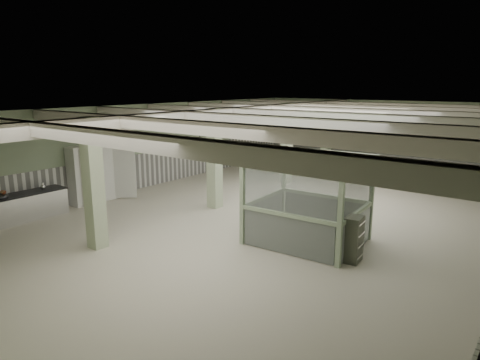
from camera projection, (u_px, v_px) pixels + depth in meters
The scene contains 26 objects.
floor at pixel (287, 213), 15.09m from camera, with size 20.00×20.00×0.00m, color beige.
ceiling at pixel (290, 109), 14.29m from camera, with size 14.00×20.00×0.02m, color silver.
wall_back at pixel (387, 135), 22.45m from camera, with size 14.00×0.02×3.60m, color #98AF8C.
wall_left at pixel (152, 145), 18.83m from camera, with size 0.02×20.00×3.60m, color #98AF8C.
wainscot_left at pixel (153, 168), 19.04m from camera, with size 0.05×19.90×1.50m, color silver.
wainscot_back at pixel (385, 155), 22.66m from camera, with size 13.90×0.05×1.50m, color silver.
girder at pixel (231, 113), 15.82m from camera, with size 0.45×19.90×0.40m, color silver.
beam_a at pixel (96, 136), 8.51m from camera, with size 13.90×0.35×0.32m, color silver.
beam_b at pixel (185, 127), 10.45m from camera, with size 13.90×0.35×0.32m, color silver.
beam_c at pixel (245, 120), 12.39m from camera, with size 13.90×0.35×0.32m, color silver.
beam_d at pixel (290, 115), 14.33m from camera, with size 13.90×0.35×0.32m, color silver.
beam_e at pixel (324, 111), 16.27m from camera, with size 13.90×0.35×0.32m, color silver.
beam_f at pixel (350, 108), 18.21m from camera, with size 13.90×0.35×0.32m, color silver.
beam_g at pixel (372, 106), 20.15m from camera, with size 13.90×0.35×0.32m, color silver.
column_a at pixel (93, 184), 11.51m from camera, with size 0.42×0.42×3.60m, color #B6C8A1.
column_b at pixel (214, 159), 15.39m from camera, with size 0.42×0.42×3.60m, color #B6C8A1.
column_c at pixel (287, 144), 19.27m from camera, with size 0.42×0.42×3.60m, color #B6C8A1.
column_d at pixel (326, 135), 22.37m from camera, with size 0.42×0.42×3.60m, color #B6C8A1.
pendant_front at pixel (200, 143), 10.24m from camera, with size 0.44×0.44×0.22m, color #2C382A.
pendant_mid at pixel (310, 126), 14.51m from camera, with size 0.44×0.44×0.22m, color #2C382A.
pendant_back at pixel (365, 117), 18.39m from camera, with size 0.44×0.44×0.22m, color #2C382A.
pitcher_near at pixel (43, 186), 14.57m from camera, with size 0.17×0.20×0.25m, color silver, non-canonical shape.
veg_colander at pixel (0, 195), 13.54m from camera, with size 0.49×0.49×0.22m, color #39393D, non-canonical shape.
walkin_cooler at pixel (100, 173), 16.45m from camera, with size 1.12×2.40×2.20m.
guard_booth at pixel (308, 184), 11.95m from camera, with size 3.24×2.79×2.50m.
filing_cabinet at pixel (353, 239), 10.83m from camera, with size 0.38×0.55×1.19m, color #505446.
Camera 1 is at (7.44, -12.52, 4.44)m, focal length 32.00 mm.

